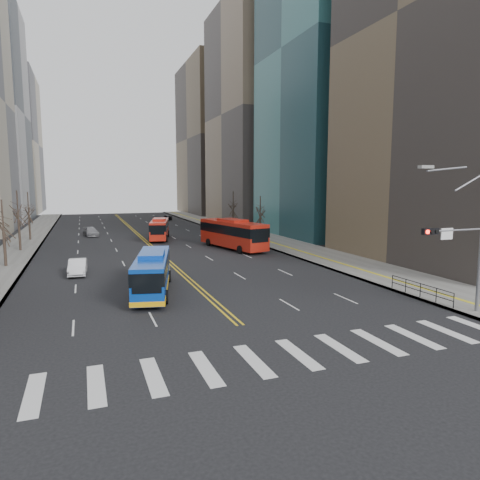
# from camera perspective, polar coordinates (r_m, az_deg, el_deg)

# --- Properties ---
(ground) EXTENTS (220.00, 220.00, 0.00)m
(ground) POSITION_cam_1_polar(r_m,az_deg,el_deg) (21.47, 4.87, -15.31)
(ground) COLOR black
(sidewalk_right) EXTENTS (7.00, 130.00, 0.15)m
(sidewalk_right) POSITION_cam_1_polar(r_m,az_deg,el_deg) (68.55, 2.21, 0.54)
(sidewalk_right) COLOR slate
(sidewalk_right) RESTS_ON ground
(sidewalk_left) EXTENTS (5.00, 130.00, 0.15)m
(sidewalk_left) POSITION_cam_1_polar(r_m,az_deg,el_deg) (63.95, -27.23, -0.78)
(sidewalk_left) COLOR slate
(sidewalk_left) RESTS_ON ground
(crosswalk) EXTENTS (26.70, 4.00, 0.01)m
(crosswalk) POSITION_cam_1_polar(r_m,az_deg,el_deg) (21.47, 4.87, -15.30)
(crosswalk) COLOR silver
(crosswalk) RESTS_ON ground
(centerline) EXTENTS (0.55, 100.00, 0.01)m
(centerline) POSITION_cam_1_polar(r_m,az_deg,el_deg) (73.86, -13.49, 0.78)
(centerline) COLOR gold
(centerline) RESTS_ON ground
(office_towers) EXTENTS (83.00, 134.00, 58.00)m
(office_towers) POSITION_cam_1_polar(r_m,az_deg,el_deg) (88.24, -14.99, 17.39)
(office_towers) COLOR gray
(office_towers) RESTS_ON ground
(signal_mast) EXTENTS (5.37, 0.37, 9.39)m
(signal_mast) POSITION_cam_1_polar(r_m,az_deg,el_deg) (30.04, 27.76, 0.00)
(signal_mast) COLOR gray
(signal_mast) RESTS_ON ground
(pedestrian_railing) EXTENTS (0.06, 6.06, 1.02)m
(pedestrian_railing) POSITION_cam_1_polar(r_m,az_deg,el_deg) (33.85, 22.92, -5.91)
(pedestrian_railing) COLOR black
(pedestrian_railing) RESTS_ON sidewalk_right
(street_trees) EXTENTS (35.20, 47.20, 7.60)m
(street_trees) POSITION_cam_1_polar(r_m,az_deg,el_deg) (52.59, -18.78, 3.31)
(street_trees) COLOR black
(street_trees) RESTS_ON ground
(blue_bus) EXTENTS (4.59, 11.00, 3.16)m
(blue_bus) POSITION_cam_1_polar(r_m,az_deg,el_deg) (33.62, -11.59, -4.10)
(blue_bus) COLOR #0B3CA5
(blue_bus) RESTS_ON ground
(red_bus_near) EXTENTS (5.51, 12.61, 3.87)m
(red_bus_near) POSITION_cam_1_polar(r_m,az_deg,el_deg) (55.23, -1.01, 1.04)
(red_bus_near) COLOR red
(red_bus_near) RESTS_ON ground
(red_bus_far) EXTENTS (4.55, 10.32, 3.22)m
(red_bus_far) POSITION_cam_1_polar(r_m,az_deg,el_deg) (65.81, -10.67, 1.64)
(red_bus_far) COLOR red
(red_bus_far) RESTS_ON ground
(car_white) EXTENTS (1.73, 4.43, 1.44)m
(car_white) POSITION_cam_1_polar(r_m,az_deg,el_deg) (42.31, -20.84, -3.37)
(car_white) COLOR white
(car_white) RESTS_ON ground
(car_dark_mid) EXTENTS (3.12, 4.54, 1.43)m
(car_dark_mid) POSITION_cam_1_polar(r_m,az_deg,el_deg) (60.36, 0.29, 0.22)
(car_dark_mid) COLOR black
(car_dark_mid) RESTS_ON ground
(car_silver) EXTENTS (2.64, 4.96, 1.37)m
(car_silver) POSITION_cam_1_polar(r_m,az_deg,el_deg) (73.02, -19.25, 1.03)
(car_silver) COLOR gray
(car_silver) RESTS_ON ground
(car_dark_far) EXTENTS (3.49, 4.61, 1.16)m
(car_dark_far) POSITION_cam_1_polar(r_m,az_deg,el_deg) (100.52, -9.80, 2.92)
(car_dark_far) COLOR black
(car_dark_far) RESTS_ON ground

